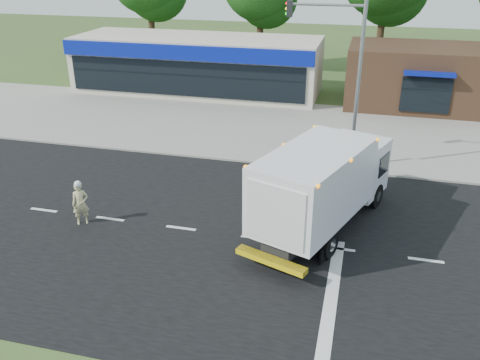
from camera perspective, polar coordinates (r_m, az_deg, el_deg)
The scene contains 10 objects.
ground at distance 19.03m, azimuth 1.90°, elevation -6.57°, with size 120.00×120.00×0.00m, color #385123.
road_asphalt at distance 19.03m, azimuth 1.90°, elevation -6.55°, with size 60.00×14.00×0.02m, color black.
sidewalk at distance 26.26m, azimuth 5.80°, elevation 2.57°, with size 60.00×2.40×0.12m, color gray.
parking_apron at distance 31.69m, azimuth 7.45°, elevation 6.28°, with size 60.00×9.00×0.02m, color gray.
lane_markings at distance 17.70m, azimuth 5.26°, elevation -9.24°, with size 55.20×7.00×0.01m.
ems_box_truck at distance 18.97m, azimuth 9.43°, elevation -0.16°, with size 4.97×8.21×3.48m.
emergency_worker at distance 20.55m, azimuth -17.48°, elevation -2.45°, with size 0.75×0.70×1.83m.
retail_strip_mall at distance 38.75m, azimuth -4.82°, elevation 12.82°, with size 18.00×6.20×4.00m.
brown_storefront at distance 36.94m, azimuth 19.89°, elevation 10.87°, with size 10.00×6.70×4.00m.
traffic_signal_pole at distance 24.07m, azimuth 11.74°, elevation 12.28°, with size 3.51×0.25×8.00m.
Camera 1 is at (3.41, -15.94, 9.83)m, focal length 38.00 mm.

